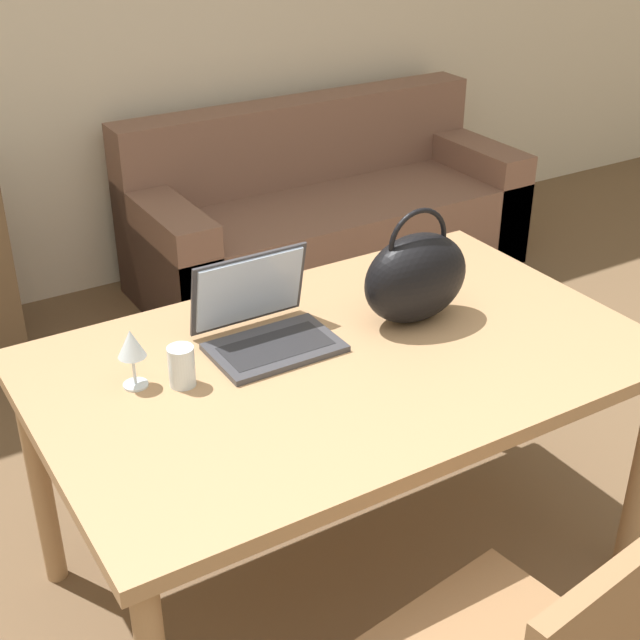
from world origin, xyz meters
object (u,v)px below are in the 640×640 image
drinking_glass (182,366)px  handbag (416,277)px  wine_glass (131,346)px  laptop (263,320)px  couch (325,219)px

drinking_glass → handbag: 0.68m
wine_glass → handbag: size_ratio=0.47×
laptop → drinking_glass: size_ratio=3.19×
wine_glass → handbag: (0.78, -0.08, 0.02)m
laptop → handbag: (0.41, -0.11, 0.07)m
couch → handbag: size_ratio=5.84×
drinking_glass → wine_glass: bearing=151.4°
handbag → couch: bearing=65.6°
drinking_glass → handbag: handbag is taller
wine_glass → handbag: 0.78m
laptop → handbag: size_ratio=1.01×
couch → drinking_glass: size_ratio=18.38×
couch → handbag: 1.99m
drinking_glass → handbag: (0.68, -0.02, 0.08)m
handbag → laptop: bearing=164.7°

